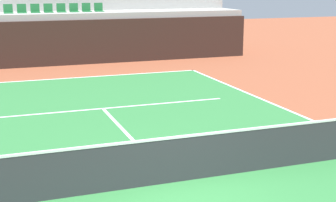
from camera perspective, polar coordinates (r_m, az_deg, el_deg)
name	(u,v)px	position (r m, az deg, el deg)	size (l,w,h in m)	color
ground_plane	(173,183)	(10.21, 0.55, -9.33)	(80.00, 80.00, 0.00)	brown
court_surface	(173,183)	(10.20, 0.55, -9.31)	(11.00, 24.00, 0.01)	#2D7238
baseline_far	(74,78)	(21.39, -10.72, 2.62)	(11.00, 0.10, 0.00)	white
service_line_far	(103,109)	(16.06, -7.46, -0.86)	(8.26, 0.10, 0.00)	white
centre_service_line	(130,137)	(13.06, -4.37, -4.13)	(0.10, 6.40, 0.00)	white
back_wall	(61,43)	(24.68, -12.19, 6.49)	(19.65, 0.30, 2.16)	black
stands_tier_lower	(57,37)	(26.00, -12.62, 7.14)	(19.65, 2.40, 2.46)	#9E9E99
stands_tier_upper	(50,23)	(28.32, -13.33, 8.71)	(19.65, 2.40, 3.55)	#9E9E99
seating_row_lower	(55,10)	(25.98, -12.80, 10.13)	(4.91, 0.44, 0.44)	#1E6633
tennis_net	(173,159)	(10.02, 0.55, -6.65)	(11.08, 0.08, 1.07)	black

